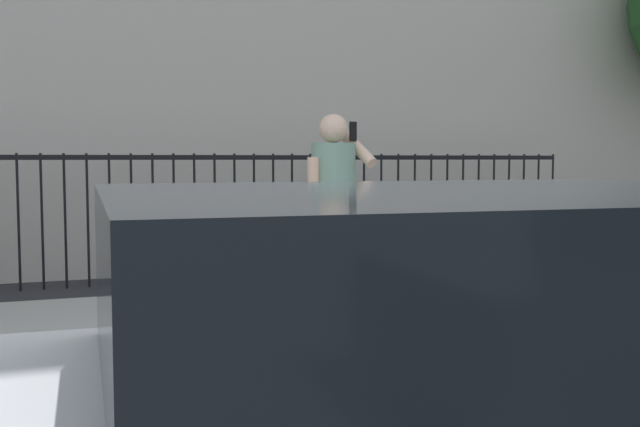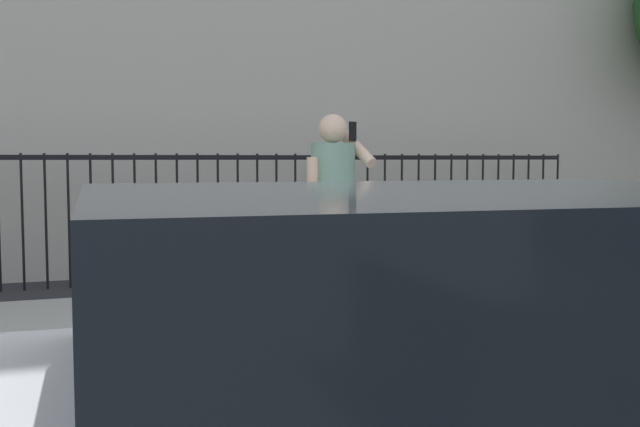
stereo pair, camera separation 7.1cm
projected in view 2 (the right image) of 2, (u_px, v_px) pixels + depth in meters
sidewalk at (201, 351)px, 5.62m from camera, size 28.00×4.40×0.15m
iron_fence at (146, 201)px, 9.03m from camera, size 12.03×0.04×1.60m
pedestrian_on_phone at (330, 208)px, 5.71m from camera, size 0.72×0.54×1.73m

